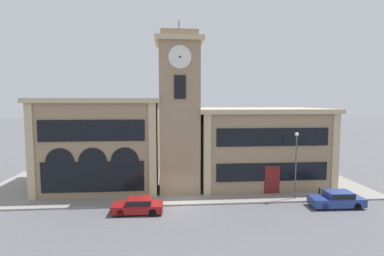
% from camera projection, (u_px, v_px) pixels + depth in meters
% --- Properties ---
extents(ground_plane, '(300.00, 300.00, 0.00)m').
position_uv_depth(ground_plane, '(182.00, 206.00, 26.34)').
color(ground_plane, '#56565B').
extents(sidewalk_kerb, '(39.61, 14.06, 0.15)m').
position_uv_depth(sidewalk_kerb, '(179.00, 183.00, 33.31)').
color(sidewalk_kerb, gray).
rests_on(sidewalk_kerb, ground_plane).
extents(clock_tower, '(4.61, 4.61, 17.10)m').
position_uv_depth(clock_tower, '(179.00, 113.00, 30.04)').
color(clock_tower, '#937A5B').
rests_on(clock_tower, ground_plane).
extents(town_hall_left_wing, '(12.49, 10.26, 9.49)m').
position_uv_depth(town_hall_left_wing, '(103.00, 142.00, 32.43)').
color(town_hall_left_wing, '#937A5B').
rests_on(town_hall_left_wing, ground_plane).
extents(town_hall_right_wing, '(14.25, 10.26, 8.42)m').
position_uv_depth(town_hall_right_wing, '(258.00, 145.00, 33.91)').
color(town_hall_right_wing, '#937A5B').
rests_on(town_hall_right_wing, ground_plane).
extents(parked_car_near, '(4.16, 1.90, 1.27)m').
position_uv_depth(parked_car_near, '(138.00, 205.00, 24.62)').
color(parked_car_near, maroon).
rests_on(parked_car_near, ground_plane).
extents(parked_car_mid, '(4.54, 1.91, 1.39)m').
position_uv_depth(parked_car_mid, '(337.00, 199.00, 26.04)').
color(parked_car_mid, navy).
rests_on(parked_car_mid, ground_plane).
extents(street_lamp, '(0.36, 0.36, 6.21)m').
position_uv_depth(street_lamp, '(296.00, 156.00, 27.64)').
color(street_lamp, '#4C4C51').
rests_on(street_lamp, sidewalk_kerb).
extents(bollard, '(0.18, 0.18, 1.06)m').
position_uv_depth(bollard, '(319.00, 194.00, 27.75)').
color(bollard, black).
rests_on(bollard, sidewalk_kerb).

